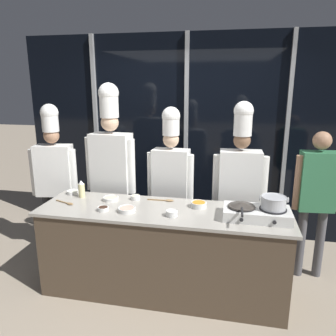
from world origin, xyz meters
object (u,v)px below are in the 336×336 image
object	(u,v)px
prep_bowl_onion	(172,213)
serving_spoon_slotted	(166,200)
portable_stove	(257,213)
chef_head	(54,170)
serving_spoon_solid	(68,203)
prep_bowl_shrimp	(127,209)
chef_line	(171,175)
squeeze_bottle_oil	(82,189)
chef_pastry	(240,178)
frying_pan	(242,205)
prep_bowl_bean_sprouts	(73,192)
chef_sous	(111,161)
person_guest	(316,191)
prep_bowl_soy_glaze	(103,208)
prep_bowl_noodles	(135,197)
prep_bowl_chicken	(111,198)
prep_bowl_carrots	(199,204)
stock_pot	(274,202)

from	to	relation	value
prep_bowl_onion	serving_spoon_slotted	world-z (taller)	prep_bowl_onion
portable_stove	chef_head	size ratio (longest dim) A/B	0.32
serving_spoon_solid	prep_bowl_onion	bearing A→B (deg)	-5.13
prep_bowl_shrimp	chef_line	distance (m)	0.81
squeeze_bottle_oil	chef_pastry	xyz separation A→B (m)	(1.65, 0.45, 0.09)
frying_pan	prep_bowl_bean_sprouts	xyz separation A→B (m)	(-1.81, 0.30, -0.10)
portable_stove	chef_head	world-z (taller)	chef_head
prep_bowl_bean_sprouts	chef_sous	distance (m)	0.55
portable_stove	person_guest	distance (m)	0.90
prep_bowl_soy_glaze	chef_line	size ratio (longest dim) A/B	0.06
chef_head	chef_pastry	distance (m)	2.17
prep_bowl_noodles	chef_pastry	distance (m)	1.15
prep_bowl_chicken	serving_spoon_slotted	bearing A→B (deg)	9.83
squeeze_bottle_oil	prep_bowl_soy_glaze	xyz separation A→B (m)	(0.37, -0.32, -0.07)
prep_bowl_noodles	portable_stove	bearing A→B (deg)	-12.07
prep_bowl_bean_sprouts	serving_spoon_slotted	xyz separation A→B (m)	(1.05, -0.01, -0.01)
portable_stove	prep_bowl_carrots	world-z (taller)	portable_stove
prep_bowl_bean_sprouts	serving_spoon_slotted	distance (m)	1.05
stock_pot	person_guest	size ratio (longest dim) A/B	0.15
prep_bowl_noodles	chef_pastry	size ratio (longest dim) A/B	0.05
prep_bowl_soy_glaze	prep_bowl_bean_sprouts	distance (m)	0.66
frying_pan	chef_sous	size ratio (longest dim) A/B	0.21
squeeze_bottle_oil	serving_spoon_slotted	world-z (taller)	squeeze_bottle_oil
frying_pan	chef_line	size ratio (longest dim) A/B	0.23
stock_pot	chef_sous	bearing A→B (deg)	160.18
frying_pan	chef_head	distance (m)	2.27
prep_bowl_shrimp	serving_spoon_solid	world-z (taller)	prep_bowl_shrimp
stock_pot	chef_sous	xyz separation A→B (m)	(-1.74, 0.63, 0.14)
prep_bowl_onion	prep_bowl_soy_glaze	bearing A→B (deg)	-179.70
squeeze_bottle_oil	prep_bowl_bean_sprouts	size ratio (longest dim) A/B	1.49
prep_bowl_carrots	chef_pastry	world-z (taller)	chef_pastry
prep_bowl_bean_sprouts	serving_spoon_slotted	bearing A→B (deg)	-0.75
prep_bowl_carrots	chef_pastry	size ratio (longest dim) A/B	0.08
serving_spoon_slotted	person_guest	bearing A→B (deg)	13.09
prep_bowl_carrots	prep_bowl_noodles	bearing A→B (deg)	172.43
stock_pot	chef_head	xyz separation A→B (m)	(-2.46, 0.59, 0.00)
prep_bowl_noodles	person_guest	xyz separation A→B (m)	(1.84, 0.38, 0.07)
serving_spoon_slotted	chef_sous	bearing A→B (deg)	154.17
prep_bowl_soy_glaze	prep_bowl_shrimp	xyz separation A→B (m)	(0.23, 0.03, 0.00)
prep_bowl_carrots	chef_head	bearing A→B (deg)	166.71
portable_stove	prep_bowl_shrimp	xyz separation A→B (m)	(-1.19, -0.07, -0.03)
prep_bowl_soy_glaze	chef_pastry	distance (m)	1.49
prep_bowl_carrots	squeeze_bottle_oil	bearing A→B (deg)	177.83
stock_pot	prep_bowl_onion	xyz separation A→B (m)	(-0.89, -0.10, -0.13)
prep_bowl_shrimp	prep_bowl_bean_sprouts	world-z (taller)	prep_bowl_shrimp
chef_head	serving_spoon_solid	bearing A→B (deg)	118.89
stock_pot	serving_spoon_solid	distance (m)	1.99
chef_sous	chef_pastry	world-z (taller)	chef_sous
serving_spoon_slotted	chef_line	bearing A→B (deg)	93.98
stock_pot	prep_bowl_bean_sprouts	distance (m)	2.10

